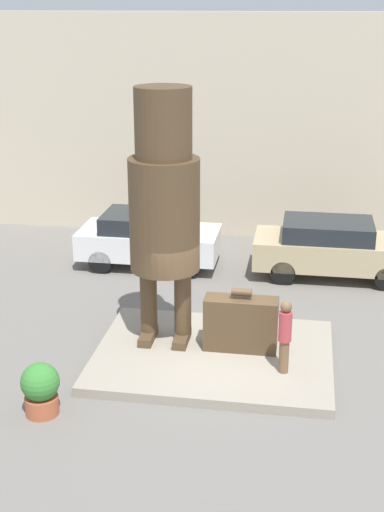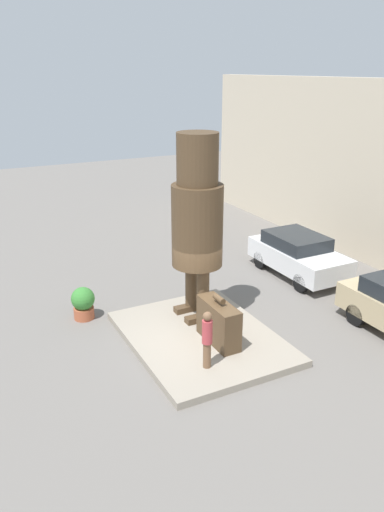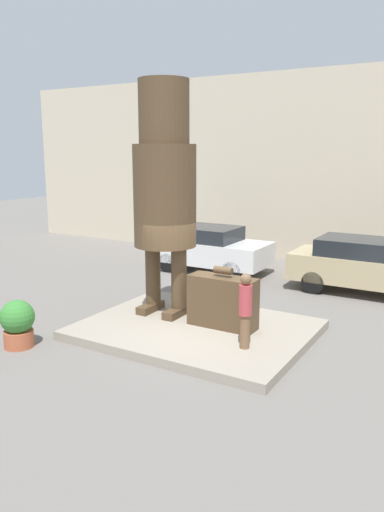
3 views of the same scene
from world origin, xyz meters
The scene contains 7 objects.
ground_plane centered at (0.00, 0.00, 0.00)m, with size 60.00×60.00×0.00m, color slate.
pedestal centered at (0.00, 0.00, 0.10)m, with size 5.09×3.95×0.21m.
statue_figure centered at (-1.14, 0.46, 3.46)m, with size 1.51×1.51×5.57m.
giant_suitcase centered at (0.56, 0.25, 0.81)m, with size 1.58×0.55×1.41m.
tourist centered at (1.53, -0.64, 1.07)m, with size 0.27×0.27×1.57m.
parked_car_white centered at (-2.69, 5.58, 0.84)m, with size 4.04×1.90×1.58m.
planter_pot centered at (-2.92, -2.61, 0.54)m, with size 0.73×0.73×1.04m.
Camera 2 is at (11.13, -5.99, 7.42)m, focal length 35.00 mm.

